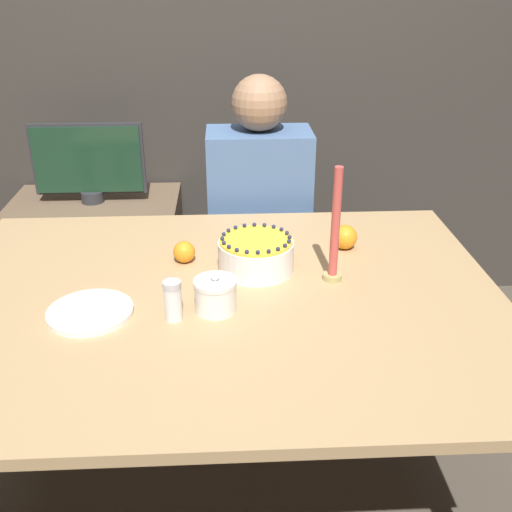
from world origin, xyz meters
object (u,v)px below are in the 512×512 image
object	(u,v)px
candle	(335,235)
tv_monitor	(88,162)
sugar_bowl	(216,295)
sugar_shaker	(173,300)
person_man_blue_shirt	(259,248)
cake	(256,255)

from	to	relation	value
candle	tv_monitor	bearing A→B (deg)	130.74
sugar_bowl	sugar_shaker	world-z (taller)	sugar_bowl
sugar_shaker	sugar_bowl	bearing A→B (deg)	20.38
candle	person_man_blue_shirt	distance (m)	0.83
sugar_bowl	person_man_blue_shirt	world-z (taller)	person_man_blue_shirt
person_man_blue_shirt	sugar_bowl	bearing A→B (deg)	79.44
cake	person_man_blue_shirt	xyz separation A→B (m)	(0.05, 0.64, -0.28)
sugar_bowl	candle	world-z (taller)	candle
sugar_bowl	person_man_blue_shirt	size ratio (longest dim) A/B	0.09
tv_monitor	person_man_blue_shirt	bearing A→B (deg)	-23.92
person_man_blue_shirt	sugar_shaker	bearing A→B (deg)	73.52
tv_monitor	cake	bearing A→B (deg)	-54.88
cake	candle	size ratio (longest dim) A/B	0.66
cake	person_man_blue_shirt	distance (m)	0.70
sugar_shaker	tv_monitor	bearing A→B (deg)	110.34
sugar_bowl	tv_monitor	xyz separation A→B (m)	(-0.56, 1.19, 0.00)
sugar_bowl	person_man_blue_shirt	bearing A→B (deg)	79.44
tv_monitor	candle	bearing A→B (deg)	-49.26
cake	tv_monitor	size ratio (longest dim) A/B	0.46
candle	sugar_shaker	bearing A→B (deg)	-156.54
person_man_blue_shirt	tv_monitor	bearing A→B (deg)	-23.92
sugar_shaker	cake	bearing A→B (deg)	49.73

